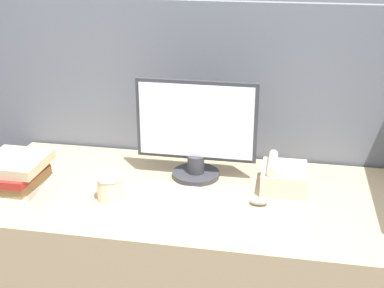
% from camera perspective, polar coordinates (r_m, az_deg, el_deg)
% --- Properties ---
extents(cubicle_panel_rear, '(2.06, 0.04, 1.44)m').
position_cam_1_polar(cubicle_panel_rear, '(2.42, 1.74, -2.10)').
color(cubicle_panel_rear, slate).
rests_on(cubicle_panel_rear, ground_plane).
extents(desk, '(1.66, 0.73, 0.77)m').
position_cam_1_polar(desk, '(2.24, -0.06, -14.08)').
color(desk, tan).
rests_on(desk, ground_plane).
extents(monitor, '(0.48, 0.19, 0.40)m').
position_cam_1_polar(monitor, '(2.09, 0.44, 1.21)').
color(monitor, '#333338').
rests_on(monitor, desk).
extents(keyboard, '(0.38, 0.14, 0.02)m').
position_cam_1_polar(keyboard, '(1.98, -0.15, -5.69)').
color(keyboard, silver).
rests_on(keyboard, desk).
extents(mouse, '(0.07, 0.04, 0.03)m').
position_cam_1_polar(mouse, '(1.96, 7.12, -6.08)').
color(mouse, gray).
rests_on(mouse, desk).
extents(coffee_cup, '(0.10, 0.10, 0.09)m').
position_cam_1_polar(coffee_cup, '(1.99, -8.76, -4.61)').
color(coffee_cup, beige).
rests_on(coffee_cup, desk).
extents(book_stack, '(0.23, 0.27, 0.13)m').
position_cam_1_polar(book_stack, '(2.13, -18.34, -3.05)').
color(book_stack, silver).
rests_on(book_stack, desk).
extents(desk_telephone, '(0.17, 0.20, 0.12)m').
position_cam_1_polar(desk_telephone, '(2.08, 9.69, -3.46)').
color(desk_telephone, beige).
rests_on(desk_telephone, desk).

